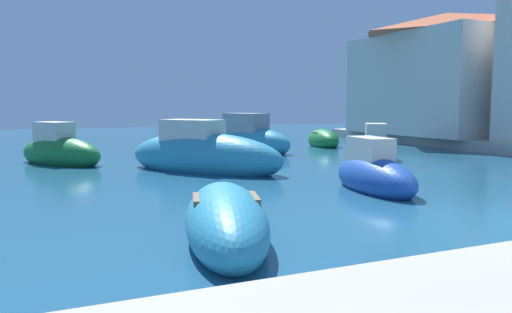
% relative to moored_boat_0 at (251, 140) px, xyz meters
% --- Properties ---
extents(moored_boat_0, '(3.26, 4.52, 2.07)m').
position_rel_moored_boat_0_xyz_m(moored_boat_0, '(0.00, 0.00, 0.00)').
color(moored_boat_0, teal).
rests_on(moored_boat_0, ground).
extents(moored_boat_1, '(4.87, 5.63, 2.02)m').
position_rel_moored_boat_0_xyz_m(moored_boat_1, '(-3.85, -5.16, -0.03)').
color(moored_boat_1, teal).
rests_on(moored_boat_1, ground).
extents(moored_boat_3, '(2.92, 3.52, 1.63)m').
position_rel_moored_boat_0_xyz_m(moored_boat_3, '(3.66, -4.19, -0.15)').
color(moored_boat_3, '#3F3F47').
rests_on(moored_boat_3, ground).
extents(moored_boat_5, '(1.65, 3.45, 1.57)m').
position_rel_moored_boat_0_xyz_m(moored_boat_5, '(-0.98, -10.31, -0.15)').
color(moored_boat_5, '#1E479E').
rests_on(moored_boat_5, ground).
extents(moored_boat_6, '(2.26, 4.10, 1.14)m').
position_rel_moored_boat_0_xyz_m(moored_boat_6, '(-5.99, -13.22, -0.23)').
color(moored_boat_6, teal).
rests_on(moored_boat_6, ground).
extents(moored_boat_8, '(3.41, 4.03, 1.80)m').
position_rel_moored_boat_0_xyz_m(moored_boat_8, '(-8.03, -1.26, -0.11)').
color(moored_boat_8, '#197233').
rests_on(moored_boat_8, ground).
extents(moored_boat_9, '(1.85, 3.27, 1.13)m').
position_rel_moored_boat_0_xyz_m(moored_boat_9, '(4.58, 1.33, -0.23)').
color(moored_boat_9, '#197233').
rests_on(moored_boat_9, ground).
extents(waterfront_building_annex, '(7.25, 9.57, 6.65)m').
position_rel_moored_boat_0_xyz_m(waterfront_building_annex, '(12.16, 0.98, 3.34)').
color(waterfront_building_annex, beige).
rests_on(waterfront_building_annex, quay_promenade).
extents(waterfront_building_far, '(6.82, 9.08, 6.58)m').
position_rel_moored_boat_0_xyz_m(waterfront_building_far, '(12.16, 1.50, 3.30)').
color(waterfront_building_far, silver).
rests_on(waterfront_building_far, quay_promenade).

